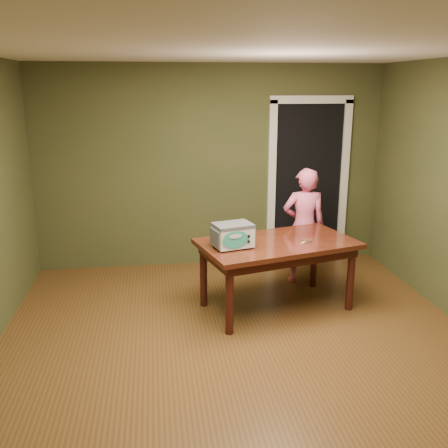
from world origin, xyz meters
TOP-DOWN VIEW (x-y plane):
  - floor at (0.00, 0.00)m, footprint 5.00×5.00m
  - room_shell at (0.00, 0.00)m, footprint 4.52×5.02m
  - doorway at (1.30, 2.78)m, footprint 1.10×0.66m
  - dining_table at (0.52, 0.97)m, footprint 1.78×1.28m
  - toy_oven at (0.02, 0.83)m, footprint 0.45×0.36m
  - baking_pan at (0.82, 0.92)m, footprint 0.10×0.10m
  - spatula at (0.81, 0.91)m, footprint 0.15×0.14m
  - child at (1.02, 1.67)m, footprint 0.54×0.38m

SIDE VIEW (x-z plane):
  - floor at x=0.00m, z-range 0.00..0.00m
  - dining_table at x=0.52m, z-range 0.28..1.03m
  - child at x=1.02m, z-range 0.00..1.40m
  - spatula at x=0.81m, z-range 0.75..0.76m
  - baking_pan at x=0.82m, z-range 0.75..0.77m
  - toy_oven at x=0.02m, z-range 0.76..1.01m
  - doorway at x=1.30m, z-range -0.07..2.18m
  - room_shell at x=0.00m, z-range 0.40..3.01m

